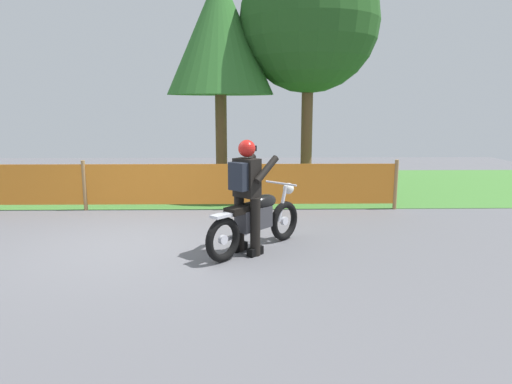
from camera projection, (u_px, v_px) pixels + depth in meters
name	position (u px, v px, depth m)	size (l,w,h in m)	color
ground	(137.00, 244.00, 7.33)	(24.00, 24.00, 0.02)	#5B5B60
grass_verge	(183.00, 186.00, 12.50)	(24.00, 5.73, 0.01)	#427A33
barrier_fence	(163.00, 184.00, 9.59)	(9.85, 0.08, 1.05)	#997547
tree_leftmost	(220.00, 34.00, 10.87)	(2.56, 2.56, 5.26)	brown
tree_near_left	(309.00, 23.00, 11.00)	(3.35, 3.35, 5.80)	brown
motorcycle_lead	(256.00, 220.00, 6.95)	(1.45, 1.59, 0.97)	black
rider_lead	(247.00, 191.00, 6.70)	(0.75, 0.77, 1.69)	black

